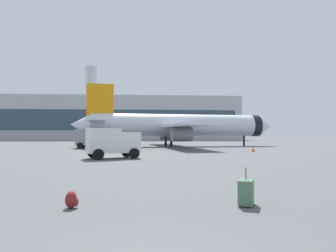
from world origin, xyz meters
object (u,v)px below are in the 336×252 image
at_px(service_truck, 92,138).
at_px(safety_cone_near, 253,149).
at_px(rolling_suitcase, 246,192).
at_px(traveller_backpack, 72,200).
at_px(airplane_taxiing, 234,134).
at_px(safety_cone_mid, 116,148).
at_px(cargo_van, 113,142).
at_px(airplane_at_gate, 178,125).

xyz_separation_m(service_truck, safety_cone_near, (21.20, -10.17, -1.27)).
bearing_deg(rolling_suitcase, service_truck, 106.70).
distance_m(rolling_suitcase, traveller_backpack, 4.98).
height_order(airplane_taxiing, safety_cone_mid, airplane_taxiing).
xyz_separation_m(airplane_taxiing, cargo_van, (-36.29, -86.97, -0.77)).
relative_size(service_truck, rolling_suitcase, 4.41).
bearing_deg(safety_cone_mid, safety_cone_near, -9.31).
bearing_deg(safety_cone_near, airplane_taxiing, 75.25).
xyz_separation_m(safety_cone_near, traveller_backpack, (-15.00, -27.08, -0.10)).
bearing_deg(safety_cone_near, rolling_suitcase, -110.29).
xyz_separation_m(airplane_at_gate, service_truck, (-13.66, -5.72, -2.05)).
distance_m(airplane_at_gate, airplane_taxiing, 67.65).
xyz_separation_m(airplane_taxiing, traveller_backpack, (-35.39, -104.56, -1.99)).
relative_size(airplane_at_gate, cargo_van, 7.40).
bearing_deg(safety_cone_near, safety_cone_mid, 170.69).
bearing_deg(safety_cone_mid, airplane_at_gate, 54.61).
xyz_separation_m(airplane_taxiing, safety_cone_mid, (-37.25, -74.72, -1.92)).
relative_size(airplane_taxiing, traveller_backpack, 38.73).
distance_m(safety_cone_near, safety_cone_mid, 17.09).
height_order(service_truck, traveller_backpack, service_truck).
relative_size(safety_cone_near, rolling_suitcase, 0.62).
relative_size(service_truck, safety_cone_mid, 7.97).
distance_m(safety_cone_near, traveller_backpack, 30.95).
bearing_deg(airplane_taxiing, cargo_van, -112.65).
xyz_separation_m(airplane_at_gate, cargo_van, (-8.35, -25.38, -2.21)).
height_order(rolling_suitcase, traveller_backpack, rolling_suitcase).
bearing_deg(safety_cone_mid, traveller_backpack, -86.42).
xyz_separation_m(cargo_van, rolling_suitcase, (5.88, -17.60, -1.06)).
bearing_deg(traveller_backpack, airplane_taxiing, 71.30).
bearing_deg(rolling_suitcase, airplane_taxiing, 73.79).
bearing_deg(airplane_at_gate, safety_cone_near, -64.62).
distance_m(service_truck, safety_cone_near, 23.54).
relative_size(airplane_at_gate, service_truck, 7.37).
relative_size(airplane_taxiing, safety_cone_mid, 30.53).
distance_m(service_truck, rolling_suitcase, 38.93).
xyz_separation_m(airplane_at_gate, rolling_suitcase, (-2.48, -42.98, -3.27)).
relative_size(safety_cone_mid, traveller_backpack, 1.27).
height_order(safety_cone_near, rolling_suitcase, rolling_suitcase).
relative_size(cargo_van, traveller_backpack, 10.06).
bearing_deg(airplane_at_gate, rolling_suitcase, -93.30).
xyz_separation_m(airplane_taxiing, rolling_suitcase, (-30.41, -104.58, -1.83)).
height_order(airplane_taxiing, cargo_van, airplane_taxiing).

